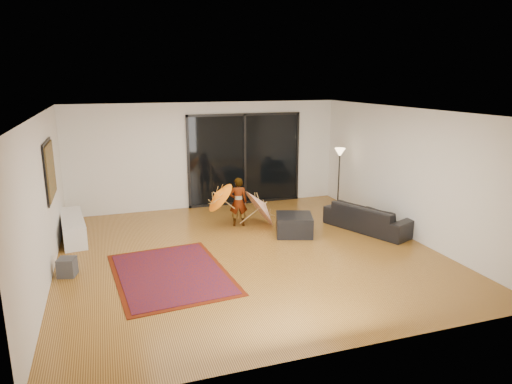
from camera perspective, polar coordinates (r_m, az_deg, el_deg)
name	(u,v)px	position (r m, az deg, el deg)	size (l,w,h in m)	color
floor	(248,252)	(8.91, -0.97, -7.55)	(7.00, 7.00, 0.00)	#A9762E
ceiling	(248,111)	(8.31, -1.04, 10.04)	(7.00, 7.00, 0.00)	white
wall_back	(207,155)	(11.83, -6.12, 4.57)	(7.00, 7.00, 0.00)	silver
wall_front	(339,249)	(5.41, 10.28, -7.08)	(7.00, 7.00, 0.00)	silver
wall_left	(44,200)	(8.20, -25.03, -0.91)	(7.00, 7.00, 0.00)	silver
wall_right	(407,173)	(10.10, 18.31, 2.31)	(7.00, 7.00, 0.00)	silver
sliding_door	(245,159)	(12.08, -1.42, 4.12)	(3.06, 0.07, 2.40)	black
painting	(50,170)	(9.11, -24.35, 2.48)	(0.04, 1.28, 1.08)	black
media_console	(73,227)	(10.33, -21.91, -4.13)	(0.43, 1.71, 0.47)	white
speaker	(67,267)	(8.49, -22.54, -8.66)	(0.28, 0.28, 0.32)	#424244
persian_rug	(171,274)	(8.11, -10.59, -10.00)	(2.06, 2.72, 0.02)	#521707
sofa	(369,217)	(10.41, 13.93, -3.07)	(1.99, 0.78, 0.58)	black
ottoman	(294,225)	(9.86, 4.79, -4.11)	(0.76, 0.76, 0.43)	black
floor_lamp	(339,161)	(11.69, 10.39, 3.80)	(0.27, 0.27, 1.58)	black
child	(238,202)	(10.32, -2.24, -1.23)	(0.41, 0.27, 1.13)	#999999
parasol_orange	(215,197)	(10.09, -5.16, -0.63)	(0.63, 0.76, 0.85)	orange
parasol_white	(265,204)	(10.37, 1.18, -1.48)	(0.73, 1.00, 1.00)	silver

